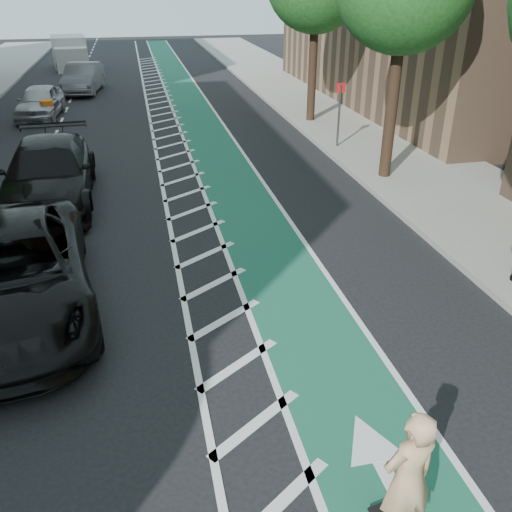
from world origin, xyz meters
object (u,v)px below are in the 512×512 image
object	(u,v)px
skateboarder	(408,479)
suv_far	(49,174)
suv_near	(11,273)
barrel_a	(30,281)

from	to	relation	value
skateboarder	suv_far	bearing A→B (deg)	-77.10
skateboarder	suv_far	size ratio (longest dim) A/B	0.31
suv_near	barrel_a	world-z (taller)	suv_near
barrel_a	suv_near	bearing A→B (deg)	-113.61
suv_far	barrel_a	bearing A→B (deg)	-89.02
skateboarder	suv_far	distance (m)	13.19
suv_far	barrel_a	distance (m)	5.60
suv_far	suv_near	bearing A→B (deg)	-91.07
skateboarder	suv_near	bearing A→B (deg)	-60.02
skateboarder	barrel_a	xyz separation A→B (m)	(-4.91, 6.57, -0.62)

